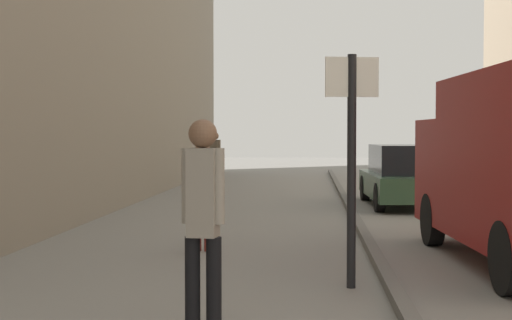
{
  "coord_description": "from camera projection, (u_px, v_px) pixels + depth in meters",
  "views": [
    {
      "loc": [
        0.68,
        -1.12,
        1.73
      ],
      "look_at": [
        -0.2,
        11.11,
        1.29
      ],
      "focal_mm": 52.4,
      "sensor_mm": 36.0,
      "label": 1
    }
  ],
  "objects": [
    {
      "name": "pedestrian_mid_block",
      "position": [
        215.0,
        157.0,
        21.85
      ],
      "size": [
        0.34,
        0.24,
        1.76
      ],
      "rotation": [
        0.0,
        0.0,
        2.89
      ],
      "color": "maroon",
      "rests_on": "ground_plane"
    },
    {
      "name": "pedestrian_far_crossing",
      "position": [
        203.0,
        186.0,
        10.91
      ],
      "size": [
        0.33,
        0.22,
        1.66
      ],
      "rotation": [
        0.0,
        0.0,
        2.93
      ],
      "color": "maroon",
      "rests_on": "ground_plane"
    },
    {
      "name": "ground_plane",
      "position": [
        271.0,
        231.0,
        13.19
      ],
      "size": [
        80.0,
        80.0,
        0.0
      ],
      "primitive_type": "plane",
      "color": "gray"
    },
    {
      "name": "street_sign_post",
      "position": [
        352.0,
        150.0,
        8.28
      ],
      "size": [
        0.59,
        0.15,
        2.6
      ],
      "rotation": [
        0.0,
        0.0,
        3.34
      ],
      "color": "black",
      "rests_on": "ground_plane"
    },
    {
      "name": "parked_car",
      "position": [
        406.0,
        176.0,
        17.69
      ],
      "size": [
        1.97,
        4.26,
        1.45
      ],
      "rotation": [
        0.0,
        0.0,
        0.04
      ],
      "color": "#335138",
      "rests_on": "ground_plane"
    },
    {
      "name": "kerb_strip",
      "position": [
        361.0,
        228.0,
        13.08
      ],
      "size": [
        0.16,
        40.0,
        0.12
      ],
      "primitive_type": "cube",
      "color": "#615F5B",
      "rests_on": "ground_plane"
    },
    {
      "name": "pedestrian_main_foreground",
      "position": [
        203.0,
        213.0,
        6.19
      ],
      "size": [
        0.36,
        0.24,
        1.84
      ],
      "rotation": [
        0.0,
        0.0,
        3.0
      ],
      "color": "black",
      "rests_on": "ground_plane"
    }
  ]
}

